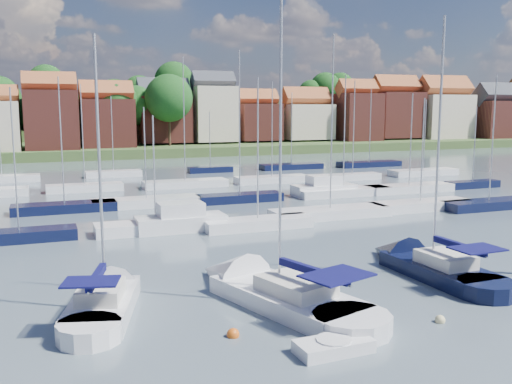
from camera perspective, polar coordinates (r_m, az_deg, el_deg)
name	(u,v)px	position (r m, az deg, el deg)	size (l,w,h in m)	color
ground	(186,192)	(65.69, -6.98, 0.03)	(260.00, 260.00, 0.00)	#4C5D67
sailboat_left	(107,298)	(29.40, -14.64, -10.24)	(5.40, 10.63, 14.03)	silver
sailboat_centre	(264,290)	(29.69, 0.78, -9.80)	(7.39, 13.66, 17.88)	silver
sailboat_navy	(423,265)	(35.49, 16.34, -7.05)	(3.49, 11.55, 15.85)	black
tender	(334,346)	(23.66, 7.76, -15.05)	(3.14, 1.56, 0.67)	silver
buoy_b	(310,359)	(23.13, 5.45, -16.27)	(0.50, 0.50, 0.50)	beige
buoy_c	(233,337)	(25.02, -2.31, -14.26)	(0.54, 0.54, 0.54)	#D85914
buoy_d	(440,322)	(27.80, 17.91, -12.29)	(0.47, 0.47, 0.47)	beige
buoy_e	(403,257)	(38.56, 14.46, -6.28)	(0.49, 0.49, 0.49)	#D85914
marina_field	(214,193)	(61.48, -4.19, -0.11)	(79.62, 41.41, 15.93)	silver
far_shore_town	(111,125)	(156.88, -14.31, 6.46)	(212.46, 90.00, 22.27)	#42542A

